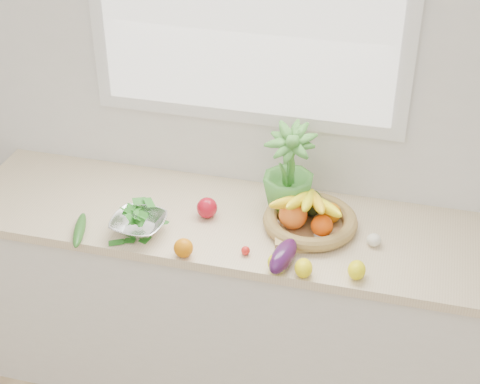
% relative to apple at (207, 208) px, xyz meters
% --- Properties ---
extents(back_wall, '(4.50, 0.02, 2.70)m').
position_rel_apple_xyz_m(back_wall, '(0.09, 0.31, 0.41)').
color(back_wall, white).
rests_on(back_wall, ground).
extents(counter_cabinet, '(2.20, 0.58, 0.86)m').
position_rel_apple_xyz_m(counter_cabinet, '(0.09, 0.01, -0.51)').
color(counter_cabinet, silver).
rests_on(counter_cabinet, ground).
extents(countertop, '(2.24, 0.62, 0.04)m').
position_rel_apple_xyz_m(countertop, '(0.09, 0.01, -0.06)').
color(countertop, beige).
rests_on(countertop, counter_cabinet).
extents(orange_loose, '(0.09, 0.09, 0.07)m').
position_rel_apple_xyz_m(orange_loose, '(-0.01, -0.27, -0.01)').
color(orange_loose, orange).
rests_on(orange_loose, countertop).
extents(lemon_a, '(0.08, 0.09, 0.07)m').
position_rel_apple_xyz_m(lemon_a, '(0.45, -0.27, -0.01)').
color(lemon_a, yellow).
rests_on(lemon_a, countertop).
extents(lemon_b, '(0.07, 0.09, 0.07)m').
position_rel_apple_xyz_m(lemon_b, '(0.64, -0.23, -0.01)').
color(lemon_b, '#FCEE0D').
rests_on(lemon_b, countertop).
extents(lemon_c, '(0.10, 0.11, 0.07)m').
position_rel_apple_xyz_m(lemon_c, '(0.35, -0.27, -0.01)').
color(lemon_c, yellow).
rests_on(lemon_c, countertop).
extents(apple, '(0.10, 0.10, 0.09)m').
position_rel_apple_xyz_m(apple, '(0.00, 0.00, 0.00)').
color(apple, '#AC0D1E').
rests_on(apple, countertop).
extents(ginger, '(0.13, 0.08, 0.04)m').
position_rel_apple_xyz_m(ginger, '(0.37, -0.13, -0.02)').
color(ginger, tan).
rests_on(ginger, countertop).
extents(garlic_a, '(0.07, 0.07, 0.05)m').
position_rel_apple_xyz_m(garlic_a, '(0.68, -0.02, -0.02)').
color(garlic_a, white).
rests_on(garlic_a, countertop).
extents(garlic_b, '(0.07, 0.07, 0.05)m').
position_rel_apple_xyz_m(garlic_b, '(0.28, -0.02, -0.02)').
color(garlic_b, white).
rests_on(garlic_b, countertop).
extents(garlic_c, '(0.06, 0.06, 0.04)m').
position_rel_apple_xyz_m(garlic_c, '(0.47, -0.04, -0.02)').
color(garlic_c, white).
rests_on(garlic_c, countertop).
extents(eggplant, '(0.11, 0.22, 0.08)m').
position_rel_apple_xyz_m(eggplant, '(0.36, -0.23, -0.00)').
color(eggplant, '#37103E').
rests_on(eggplant, countertop).
extents(cucumber, '(0.11, 0.23, 0.04)m').
position_rel_apple_xyz_m(cucumber, '(-0.45, -0.24, -0.02)').
color(cucumber, '#215C1B').
rests_on(cucumber, countertop).
extents(radish, '(0.04, 0.04, 0.03)m').
position_rel_apple_xyz_m(radish, '(0.21, -0.20, -0.03)').
color(radish, red).
rests_on(radish, countertop).
extents(potted_herb, '(0.25, 0.25, 0.38)m').
position_rel_apple_xyz_m(potted_herb, '(0.31, 0.12, 0.16)').
color(potted_herb, '#428931').
rests_on(potted_herb, countertop).
extents(fruit_basket, '(0.39, 0.39, 0.19)m').
position_rel_apple_xyz_m(fruit_basket, '(0.42, 0.03, 0.01)').
color(fruit_basket, '#A76E4A').
rests_on(fruit_basket, countertop).
extents(colander_with_spinach, '(0.22, 0.22, 0.12)m').
position_rel_apple_xyz_m(colander_with_spinach, '(-0.23, -0.18, 0.02)').
color(colander_with_spinach, white).
rests_on(colander_with_spinach, countertop).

